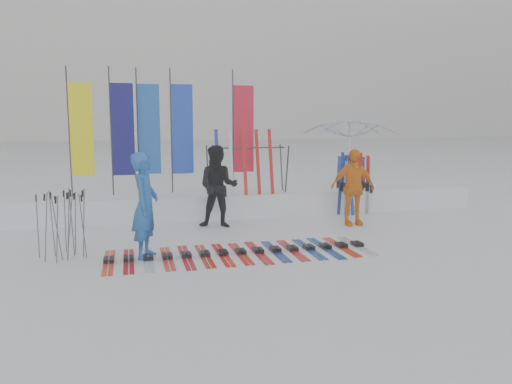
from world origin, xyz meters
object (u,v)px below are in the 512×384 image
object	(u,v)px
ski_row	(240,252)
person_black	(218,187)
ski_rack	(247,163)
person_blue	(145,205)
tent_canopy	(349,161)
person_yellow	(353,187)

from	to	relation	value
ski_row	person_black	bearing A→B (deg)	89.27
person_black	ski_rack	xyz separation A→B (m)	(0.98, 1.22, 0.43)
person_blue	ski_row	world-z (taller)	person_blue
ski_rack	person_blue	bearing A→B (deg)	-127.89
person_blue	person_black	xyz separation A→B (m)	(1.73, 2.26, -0.00)
ski_row	ski_rack	xyz separation A→B (m)	(1.01, 3.68, 1.35)
person_blue	ski_row	distance (m)	1.94
person_black	tent_canopy	world-z (taller)	tent_canopy
person_black	person_blue	bearing A→B (deg)	-109.86
person_blue	person_yellow	distance (m)	5.16
person_yellow	ski_row	distance (m)	3.81
person_blue	ski_rack	bearing A→B (deg)	-21.51
person_blue	ski_row	size ratio (longest dim) A/B	0.39
person_black	ski_rack	world-z (taller)	person_black
tent_canopy	ski_row	size ratio (longest dim) A/B	0.59
person_blue	ski_rack	size ratio (longest dim) A/B	0.94
person_blue	tent_canopy	xyz separation A→B (m)	(5.97, 4.37, 0.34)
person_black	ski_rack	distance (m)	1.62
ski_row	ski_rack	size ratio (longest dim) A/B	2.40
person_yellow	tent_canopy	bearing A→B (deg)	70.64
person_blue	tent_canopy	distance (m)	7.40
ski_row	person_yellow	bearing A→B (deg)	31.51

